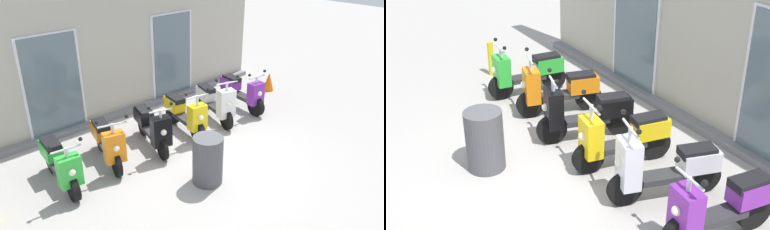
% 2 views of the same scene
% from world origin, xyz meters
% --- Properties ---
extents(ground_plane, '(40.00, 40.00, 0.00)m').
position_xyz_m(ground_plane, '(0.00, 0.00, 0.00)').
color(ground_plane, '#A8A39E').
extents(storefront_facade, '(9.03, 0.50, 3.86)m').
position_xyz_m(storefront_facade, '(0.00, 3.20, 1.87)').
color(storefront_facade, '#B2AD9E').
rests_on(storefront_facade, ground_plane).
extents(scooter_green, '(0.58, 1.53, 1.11)m').
position_xyz_m(scooter_green, '(-2.48, 1.18, 0.45)').
color(scooter_green, black).
rests_on(scooter_green, ground_plane).
extents(scooter_orange, '(0.73, 1.51, 1.18)m').
position_xyz_m(scooter_orange, '(-1.46, 1.28, 0.47)').
color(scooter_orange, black).
rests_on(scooter_orange, ground_plane).
extents(scooter_black, '(0.74, 1.59, 1.18)m').
position_xyz_m(scooter_black, '(-0.45, 1.20, 0.48)').
color(scooter_black, black).
rests_on(scooter_black, ground_plane).
extents(scooter_yellow, '(0.65, 1.55, 1.19)m').
position_xyz_m(scooter_yellow, '(0.50, 1.23, 0.46)').
color(scooter_yellow, black).
rests_on(scooter_yellow, ground_plane).
extents(scooter_white, '(0.79, 1.56, 1.26)m').
position_xyz_m(scooter_white, '(1.45, 1.21, 0.49)').
color(scooter_white, black).
rests_on(scooter_white, ground_plane).
extents(scooter_purple, '(0.57, 1.56, 1.14)m').
position_xyz_m(scooter_purple, '(2.43, 1.24, 0.47)').
color(scooter_purple, black).
rests_on(scooter_purple, ground_plane).
extents(trash_bin, '(0.55, 0.55, 0.91)m').
position_xyz_m(trash_bin, '(-0.47, -0.48, 0.45)').
color(trash_bin, '#4C4C51').
rests_on(trash_bin, ground_plane).
extents(traffic_cone, '(0.32, 0.32, 0.52)m').
position_xyz_m(traffic_cone, '(3.98, 1.57, 0.26)').
color(traffic_cone, orange).
rests_on(traffic_cone, ground_plane).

